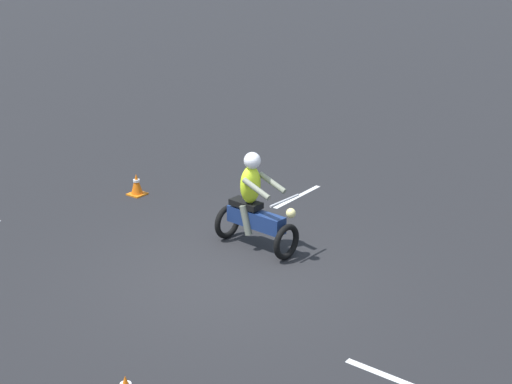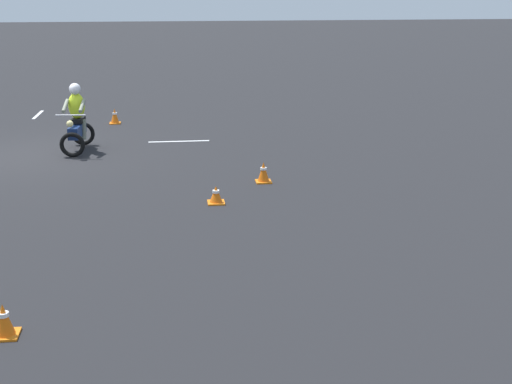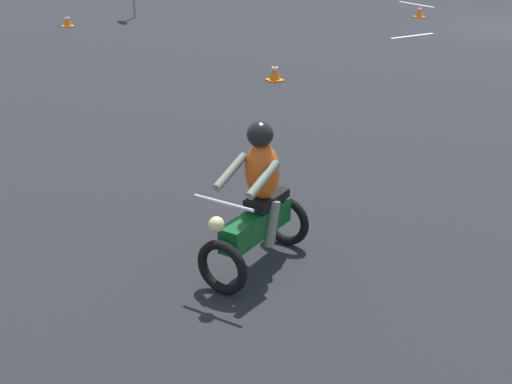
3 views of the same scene
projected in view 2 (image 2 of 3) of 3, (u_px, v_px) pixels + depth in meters
The scene contains 8 objects.
ground_plane at pixel (31, 155), 17.18m from camera, with size 120.00×120.00×0.00m, color black.
motorcycle_rider_foreground at pixel (77, 122), 17.40m from camera, with size 0.76×1.54×1.66m.
traffic_cone_near_left at pixel (115, 116), 20.88m from camera, with size 0.32×0.32×0.45m.
traffic_cone_near_right at pixel (216, 195), 13.38m from camera, with size 0.32×0.32×0.34m.
traffic_cone_mid_left at pixel (4, 321), 8.35m from camera, with size 0.32×0.32×0.41m.
traffic_cone_far_center at pixel (263, 173), 14.77m from camera, with size 0.32×0.32×0.43m.
lane_stripe_w at pixel (179, 141), 18.61m from camera, with size 0.10×1.58×0.01m, color silver.
lane_stripe_s at pixel (38, 115), 22.33m from camera, with size 0.10×1.48×0.01m, color silver.
Camera 2 is at (-3.32, 17.28, 4.02)m, focal length 50.00 mm.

